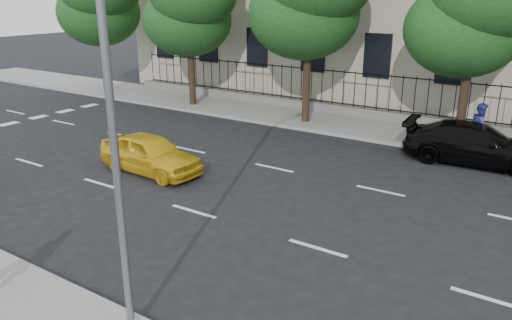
{
  "coord_description": "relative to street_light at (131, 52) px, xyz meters",
  "views": [
    {
      "loc": [
        8.76,
        -7.6,
        6.09
      ],
      "look_at": [
        1.84,
        3.0,
        1.79
      ],
      "focal_mm": 35.0,
      "sensor_mm": 36.0,
      "label": 1
    }
  ],
  "objects": [
    {
      "name": "far_sidewalk",
      "position": [
        -2.5,
        15.77,
        -5.07
      ],
      "size": [
        60.0,
        4.0,
        0.15
      ],
      "primitive_type": "cube",
      "color": "gray",
      "rests_on": "ground"
    },
    {
      "name": "pedestrian_far",
      "position": [
        3.29,
        14.76,
        -4.08
      ],
      "size": [
        0.8,
        0.97,
        1.84
      ],
      "primitive_type": "imported",
      "rotation": [
        0.0,
        0.0,
        1.69
      ],
      "color": "#303B8F",
      "rests_on": "far_sidewalk"
    },
    {
      "name": "black_sedan",
      "position": [
        3.45,
        13.27,
        -4.4
      ],
      "size": [
        5.27,
        2.41,
        1.49
      ],
      "primitive_type": "imported",
      "rotation": [
        0.0,
        0.0,
        1.63
      ],
      "color": "black",
      "rests_on": "ground"
    },
    {
      "name": "iron_fence",
      "position": [
        -2.5,
        17.47,
        -4.5
      ],
      "size": [
        30.0,
        0.5,
        2.2
      ],
      "color": "slate",
      "rests_on": "far_sidewalk"
    },
    {
      "name": "yellow_taxi",
      "position": [
        -5.93,
        6.03,
        -4.46
      ],
      "size": [
        4.09,
        1.81,
        1.37
      ],
      "primitive_type": "imported",
      "rotation": [
        0.0,
        0.0,
        1.52
      ],
      "color": "yellow",
      "rests_on": "ground"
    },
    {
      "name": "lane_markings",
      "position": [
        -2.5,
        6.52,
        -5.14
      ],
      "size": [
        49.6,
        4.62,
        0.01
      ],
      "primitive_type": null,
      "color": "silver",
      "rests_on": "ground"
    },
    {
      "name": "street_light",
      "position": [
        0.0,
        0.0,
        0.0
      ],
      "size": [
        0.25,
        3.32,
        8.05
      ],
      "color": "slate",
      "rests_on": "near_sidewalk"
    },
    {
      "name": "ground",
      "position": [
        -2.5,
        1.77,
        -5.15
      ],
      "size": [
        120.0,
        120.0,
        0.0
      ],
      "primitive_type": "plane",
      "color": "black",
      "rests_on": "ground"
    }
  ]
}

